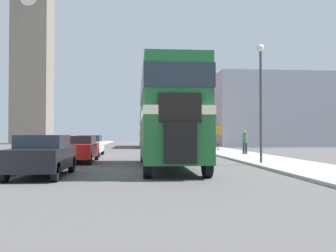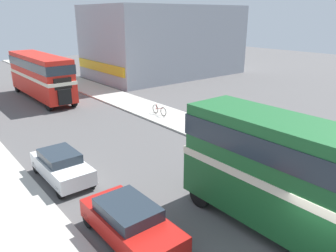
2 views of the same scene
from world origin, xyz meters
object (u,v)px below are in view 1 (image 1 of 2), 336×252
object	(u,v)px
bus_distant	(151,126)
church_tower	(33,30)
double_decker_bus	(168,111)
pedestrian_walking	(245,141)
car_parked_mid	(78,148)
car_parked_far	(90,145)
street_lamp	(261,85)
car_parked_near	(42,155)
bicycle_on_pavement	(216,146)

from	to	relation	value
bus_distant	church_tower	distance (m)	29.19
double_decker_bus	pedestrian_walking	bearing A→B (deg)	55.02
car_parked_mid	car_parked_far	xyz separation A→B (m)	(-0.11, 5.99, -0.00)
bus_distant	car_parked_far	bearing A→B (deg)	-106.24
car_parked_mid	street_lamp	distance (m)	10.14
car_parked_near	car_parked_mid	size ratio (longest dim) A/B	0.90
pedestrian_walking	street_lamp	xyz separation A→B (m)	(-1.47, -7.68, 2.91)
double_decker_bus	car_parked_far	distance (m)	10.93
double_decker_bus	bicycle_on_pavement	world-z (taller)	double_decker_bus
pedestrian_walking	church_tower	world-z (taller)	church_tower
car_parked_near	pedestrian_walking	world-z (taller)	pedestrian_walking
car_parked_near	church_tower	world-z (taller)	church_tower
double_decker_bus	car_parked_mid	distance (m)	6.16
car_parked_near	car_parked_far	world-z (taller)	car_parked_near
bus_distant	bicycle_on_pavement	distance (m)	12.88
car_parked_far	street_lamp	size ratio (longest dim) A/B	0.69
car_parked_far	street_lamp	bearing A→B (deg)	-42.45
car_parked_mid	church_tower	bearing A→B (deg)	108.27
bicycle_on_pavement	church_tower	xyz separation A→B (m)	(-23.26, 28.45, 17.58)
car_parked_near	car_parked_far	size ratio (longest dim) A/B	0.97
bus_distant	car_parked_far	distance (m)	17.84
pedestrian_walking	church_tower	bearing A→B (deg)	124.49
bus_distant	church_tower	xyz separation A→B (m)	(-18.03, 16.86, 15.59)
car_parked_mid	car_parked_far	size ratio (longest dim) A/B	1.08
pedestrian_walking	car_parked_mid	bearing A→B (deg)	-154.57
pedestrian_walking	car_parked_far	bearing A→B (deg)	175.31
car_parked_near	bicycle_on_pavement	bearing A→B (deg)	60.39
car_parked_far	church_tower	xyz separation A→B (m)	(-13.06, 33.90, 17.31)
car_parked_mid	church_tower	distance (m)	45.44
car_parked_mid	car_parked_far	distance (m)	5.99
car_parked_far	pedestrian_walking	size ratio (longest dim) A/B	2.47
car_parked_near	car_parked_far	xyz separation A→B (m)	(0.13, 12.74, -0.02)
double_decker_bus	bus_distant	distance (m)	26.76
street_lamp	car_parked_mid	bearing A→B (deg)	164.43
church_tower	pedestrian_walking	bearing A→B (deg)	-55.51
pedestrian_walking	bicycle_on_pavement	xyz separation A→B (m)	(-0.64, 6.34, -0.56)
car_parked_near	pedestrian_walking	distance (m)	16.15
double_decker_bus	car_parked_far	xyz separation A→B (m)	(-4.67, 9.71, -1.82)
double_decker_bus	car_parked_mid	world-z (taller)	double_decker_bus
double_decker_bus	street_lamp	xyz separation A→B (m)	(4.70, 1.13, 1.39)
car_parked_mid	street_lamp	world-z (taller)	street_lamp
car_parked_near	church_tower	distance (m)	51.39
car_parked_mid	pedestrian_walking	size ratio (longest dim) A/B	2.66
church_tower	car_parked_far	bearing A→B (deg)	-68.93
pedestrian_walking	church_tower	distance (m)	45.51
bus_distant	church_tower	bearing A→B (deg)	136.92
street_lamp	bus_distant	bearing A→B (deg)	99.76
pedestrian_walking	street_lamp	world-z (taller)	street_lamp
street_lamp	church_tower	bearing A→B (deg)	117.84
double_decker_bus	street_lamp	size ratio (longest dim) A/B	1.63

